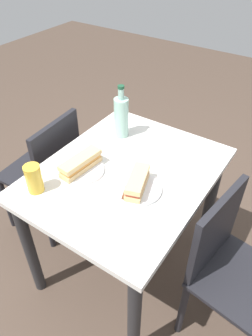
% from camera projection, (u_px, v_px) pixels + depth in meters
% --- Properties ---
extents(ground_plane, '(8.00, 8.00, 0.00)m').
position_uv_depth(ground_plane, '(126.00, 261.00, 2.02)').
color(ground_plane, '#47382D').
extents(dining_table, '(0.96, 0.78, 0.76)m').
position_uv_depth(dining_table, '(126.00, 191.00, 1.63)').
color(dining_table, silver).
rests_on(dining_table, ground).
extents(chair_far, '(0.43, 0.43, 0.85)m').
position_uv_depth(chair_far, '(49.00, 170.00, 1.97)').
color(chair_far, black).
rests_on(chair_far, ground).
extents(chair_near, '(0.45, 0.45, 0.85)m').
position_uv_depth(chair_near, '(229.00, 265.00, 1.44)').
color(chair_near, black).
rests_on(chair_near, ground).
extents(plate_near, '(0.22, 0.22, 0.01)m').
position_uv_depth(plate_near, '(81.00, 170.00, 1.54)').
color(plate_near, white).
rests_on(plate_near, dining_table).
extents(baguette_sandwich_near, '(0.23, 0.09, 0.07)m').
position_uv_depth(baguette_sandwich_near, '(81.00, 163.00, 1.51)').
color(baguette_sandwich_near, '#DBB77A').
rests_on(baguette_sandwich_near, plate_near).
extents(knife_near, '(0.18, 0.03, 0.01)m').
position_uv_depth(knife_near, '(72.00, 165.00, 1.55)').
color(knife_near, silver).
rests_on(knife_near, plate_near).
extents(plate_far, '(0.22, 0.22, 0.01)m').
position_uv_depth(plate_far, '(137.00, 189.00, 1.43)').
color(plate_far, white).
rests_on(plate_far, dining_table).
extents(baguette_sandwich_far, '(0.21, 0.13, 0.07)m').
position_uv_depth(baguette_sandwich_far, '(137.00, 182.00, 1.41)').
color(baguette_sandwich_far, '#DBB77A').
rests_on(baguette_sandwich_far, plate_far).
extents(knife_far, '(0.17, 0.08, 0.01)m').
position_uv_depth(knife_far, '(126.00, 187.00, 1.43)').
color(knife_far, silver).
rests_on(knife_far, plate_far).
extents(water_bottle, '(0.08, 0.08, 0.30)m').
position_uv_depth(water_bottle, '(121.00, 117.00, 1.71)').
color(water_bottle, '#99C6B7').
rests_on(water_bottle, dining_table).
extents(beer_glass, '(0.07, 0.07, 0.14)m').
position_uv_depth(beer_glass, '(34.00, 179.00, 1.39)').
color(beer_glass, gold).
rests_on(beer_glass, dining_table).
extents(paper_napkin, '(0.17, 0.17, 0.00)m').
position_uv_depth(paper_napkin, '(195.00, 173.00, 1.52)').
color(paper_napkin, white).
rests_on(paper_napkin, dining_table).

